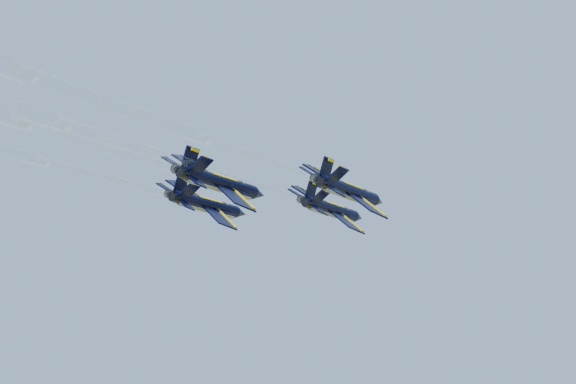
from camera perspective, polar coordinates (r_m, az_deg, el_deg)
The scene contains 4 objects.
jet_lead at distance 108.58m, azimuth 2.88°, elevation -1.14°, with size 9.84×14.97×6.55m.
jet_left at distance 104.92m, azimuth -5.21°, elevation -0.83°, with size 9.84×14.97×6.55m.
jet_right at distance 94.99m, azimuth 4.02°, elevation 0.04°, with size 9.84×14.97×6.55m.
jet_slot at distance 89.91m, azimuth -4.34°, elevation 0.57°, with size 9.84×14.97×6.55m.
Camera 1 is at (47.14, -86.33, 77.84)m, focal length 55.00 mm.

